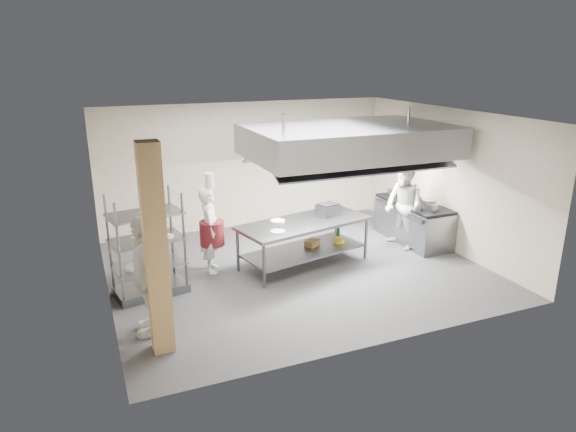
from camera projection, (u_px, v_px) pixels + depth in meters
name	position (u px, v px, depth m)	size (l,w,h in m)	color
floor	(296.00, 269.00, 10.12)	(7.00, 7.00, 0.00)	#37373A
ceiling	(297.00, 115.00, 9.22)	(7.00, 7.00, 0.00)	silver
wall_back	(247.00, 165.00, 12.32)	(7.00, 7.00, 0.00)	tan
wall_left	(101.00, 217.00, 8.39)	(6.00, 6.00, 0.00)	tan
wall_right	(447.00, 179.00, 10.95)	(6.00, 6.00, 0.00)	tan
column	(156.00, 251.00, 6.94)	(0.30, 0.30, 3.00)	tan
exhaust_hood	(348.00, 141.00, 10.23)	(4.00, 2.50, 0.60)	gray
hood_strip_a	(307.00, 160.00, 10.00)	(1.60, 0.12, 0.04)	white
hood_strip_b	(386.00, 153.00, 10.66)	(1.60, 0.12, 0.04)	white
wall_shelf	(317.00, 161.00, 12.83)	(1.50, 0.28, 0.04)	gray
island	(304.00, 243.00, 10.21)	(2.64, 1.10, 0.91)	gray
island_worktop	(304.00, 223.00, 10.09)	(2.64, 1.10, 0.06)	gray
island_undershelf	(304.00, 250.00, 10.26)	(2.43, 0.99, 0.04)	slate
pass_rack	(147.00, 245.00, 8.83)	(1.22, 0.71, 1.83)	slate
cooking_range	(413.00, 223.00, 11.56)	(0.80, 2.00, 0.84)	gray
range_top	(414.00, 204.00, 11.43)	(0.78, 1.96, 0.06)	black
chef_head	(210.00, 230.00, 9.80)	(0.61, 0.40, 1.69)	silver
chef_line	(403.00, 206.00, 10.99)	(0.91, 0.71, 1.87)	white
chef_plating	(146.00, 275.00, 7.57)	(1.09, 0.45, 1.86)	silver
griddle	(328.00, 210.00, 10.48)	(0.43, 0.34, 0.21)	slate
wicker_basket	(312.00, 243.00, 10.42)	(0.29, 0.20, 0.13)	olive
stockpot	(429.00, 204.00, 10.90)	(0.30, 0.30, 0.20)	gray
plate_stack	(149.00, 262.00, 8.93)	(0.28, 0.28, 0.05)	white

